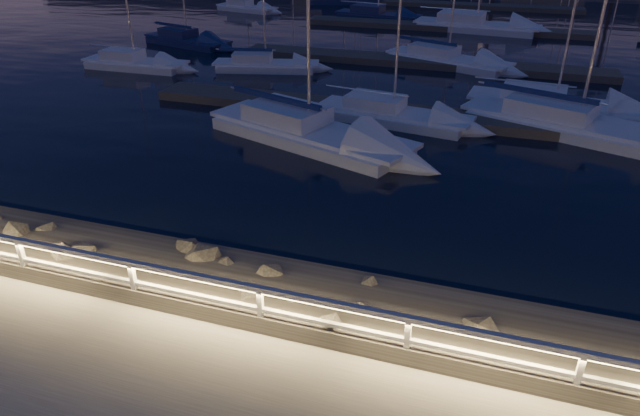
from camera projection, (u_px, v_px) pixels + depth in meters
The scene contains 16 objects.
ground at pixel (218, 319), 12.06m from camera, with size 400.00×400.00×0.00m, color #AAA79A.
harbor_water at pixel (431, 53), 38.78m from camera, with size 400.00×440.00×0.60m.
guard_rail at pixel (212, 288), 11.72m from camera, with size 44.11×0.12×1.06m.
riprap at pixel (274, 299), 12.95m from camera, with size 36.11×3.07×1.29m.
floating_docks at pixel (435, 41), 39.60m from camera, with size 22.00×36.00×0.40m.
sailboat_a at pixel (133, 62), 33.34m from camera, with size 6.31×2.05×10.71m.
sailboat_b at pixel (389, 112), 24.98m from camera, with size 7.05×3.06×11.64m.
sailboat_c at pixel (304, 129), 22.95m from camera, with size 9.30×5.42×15.26m.
sailboat_d at pixel (572, 122), 23.71m from camera, with size 9.74×5.72×15.93m.
sailboat_e at pixel (263, 64), 32.96m from camera, with size 6.23×3.13×10.28m.
sailboat_f at pixel (186, 39), 39.22m from camera, with size 6.97×3.73×11.45m.
sailboat_g at pixel (445, 58), 34.13m from camera, with size 7.83×4.69×12.87m.
sailboat_h at pixel (551, 102), 26.33m from camera, with size 7.98×3.06×13.17m.
sailboat_i at pixel (245, 7), 52.26m from camera, with size 6.20×3.00×10.24m.
sailboat_j at pixel (376, 14), 48.34m from camera, with size 7.48×3.33×12.33m.
sailboat_k at pixel (473, 25), 43.74m from camera, with size 9.60×3.83×15.86m.
Camera 1 is at (5.05, -8.44, 7.69)m, focal length 32.00 mm.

